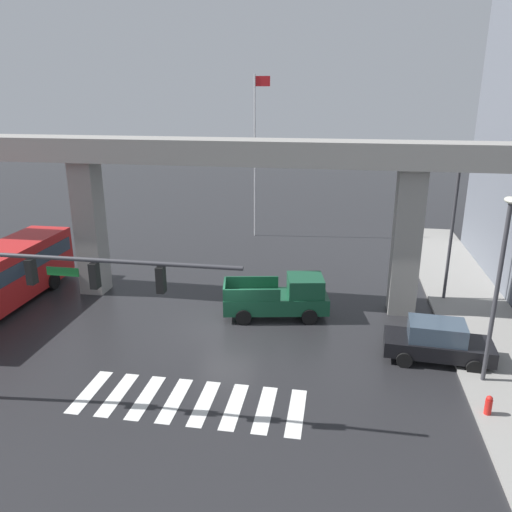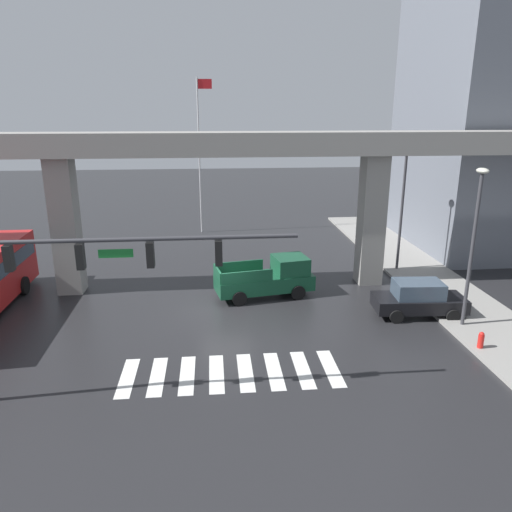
{
  "view_description": "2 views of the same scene",
  "coord_description": "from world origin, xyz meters",
  "px_view_note": "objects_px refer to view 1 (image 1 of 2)",
  "views": [
    {
      "loc": [
        4.97,
        -20.95,
        10.59
      ],
      "look_at": [
        0.89,
        3.0,
        2.66
      ],
      "focal_mm": 35.18,
      "sensor_mm": 36.0,
      "label": 1
    },
    {
      "loc": [
        -0.54,
        -22.38,
        9.59
      ],
      "look_at": [
        1.77,
        2.97,
        1.86
      ],
      "focal_mm": 34.08,
      "sensor_mm": 36.0,
      "label": 2
    }
  ],
  "objects_px": {
    "sedan_black": "(437,342)",
    "street_lamp_mid_block": "(454,218)",
    "flagpole": "(256,147)",
    "pickup_truck": "(282,298)",
    "traffic_signal_mast": "(29,283)",
    "fire_hydrant": "(488,407)",
    "street_lamp_near_corner": "(500,271)"
  },
  "relations": [
    {
      "from": "sedan_black",
      "to": "fire_hydrant",
      "type": "height_order",
      "value": "sedan_black"
    },
    {
      "from": "flagpole",
      "to": "sedan_black",
      "type": "bearing_deg",
      "value": -59.05
    },
    {
      "from": "traffic_signal_mast",
      "to": "fire_hydrant",
      "type": "distance_m",
      "value": 15.93
    },
    {
      "from": "sedan_black",
      "to": "traffic_signal_mast",
      "type": "bearing_deg",
      "value": -158.19
    },
    {
      "from": "traffic_signal_mast",
      "to": "flagpole",
      "type": "distance_m",
      "value": 23.67
    },
    {
      "from": "sedan_black",
      "to": "traffic_signal_mast",
      "type": "relative_size",
      "value": 0.4
    },
    {
      "from": "fire_hydrant",
      "to": "street_lamp_mid_block",
      "type": "bearing_deg",
      "value": 87.8
    },
    {
      "from": "sedan_black",
      "to": "fire_hydrant",
      "type": "xyz_separation_m",
      "value": [
        1.09,
        -3.75,
        -0.42
      ]
    },
    {
      "from": "sedan_black",
      "to": "street_lamp_mid_block",
      "type": "xyz_separation_m",
      "value": [
        1.49,
        6.66,
        3.7
      ]
    },
    {
      "from": "flagpole",
      "to": "pickup_truck",
      "type": "bearing_deg",
      "value": -75.45
    },
    {
      "from": "fire_hydrant",
      "to": "flagpole",
      "type": "relative_size",
      "value": 0.07
    },
    {
      "from": "traffic_signal_mast",
      "to": "street_lamp_mid_block",
      "type": "relative_size",
      "value": 1.5
    },
    {
      "from": "pickup_truck",
      "to": "street_lamp_mid_block",
      "type": "distance_m",
      "value": 9.69
    },
    {
      "from": "street_lamp_mid_block",
      "to": "flagpole",
      "type": "height_order",
      "value": "flagpole"
    },
    {
      "from": "pickup_truck",
      "to": "sedan_black",
      "type": "bearing_deg",
      "value": -25.28
    },
    {
      "from": "sedan_black",
      "to": "fire_hydrant",
      "type": "distance_m",
      "value": 3.93
    },
    {
      "from": "pickup_truck",
      "to": "street_lamp_near_corner",
      "type": "relative_size",
      "value": 0.74
    },
    {
      "from": "pickup_truck",
      "to": "traffic_signal_mast",
      "type": "distance_m",
      "value": 12.08
    },
    {
      "from": "fire_hydrant",
      "to": "flagpole",
      "type": "height_order",
      "value": "flagpole"
    },
    {
      "from": "pickup_truck",
      "to": "traffic_signal_mast",
      "type": "relative_size",
      "value": 0.49
    },
    {
      "from": "street_lamp_mid_block",
      "to": "flagpole",
      "type": "xyz_separation_m",
      "value": [
        -12.07,
        10.98,
        2.21
      ]
    },
    {
      "from": "street_lamp_near_corner",
      "to": "fire_hydrant",
      "type": "height_order",
      "value": "street_lamp_near_corner"
    },
    {
      "from": "traffic_signal_mast",
      "to": "street_lamp_near_corner",
      "type": "bearing_deg",
      "value": 14.89
    },
    {
      "from": "sedan_black",
      "to": "street_lamp_mid_block",
      "type": "height_order",
      "value": "street_lamp_mid_block"
    },
    {
      "from": "street_lamp_mid_block",
      "to": "fire_hydrant",
      "type": "bearing_deg",
      "value": -92.2
    },
    {
      "from": "street_lamp_near_corner",
      "to": "fire_hydrant",
      "type": "relative_size",
      "value": 8.52
    },
    {
      "from": "street_lamp_mid_block",
      "to": "fire_hydrant",
      "type": "relative_size",
      "value": 8.52
    },
    {
      "from": "sedan_black",
      "to": "flagpole",
      "type": "distance_m",
      "value": 21.4
    },
    {
      "from": "pickup_truck",
      "to": "fire_hydrant",
      "type": "xyz_separation_m",
      "value": [
        7.93,
        -6.98,
        -0.56
      ]
    },
    {
      "from": "sedan_black",
      "to": "flagpole",
      "type": "height_order",
      "value": "flagpole"
    },
    {
      "from": "sedan_black",
      "to": "pickup_truck",
      "type": "bearing_deg",
      "value": 154.72
    },
    {
      "from": "traffic_signal_mast",
      "to": "flagpole",
      "type": "relative_size",
      "value": 0.92
    }
  ]
}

